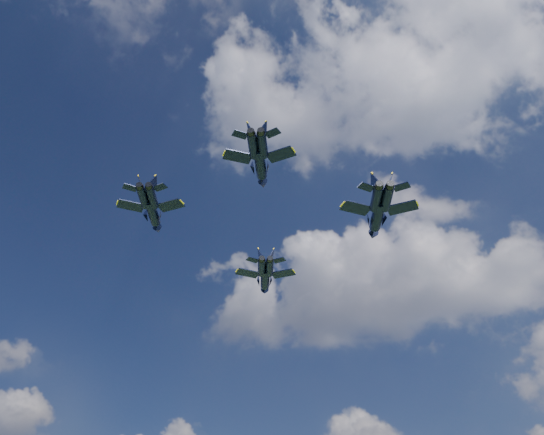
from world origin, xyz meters
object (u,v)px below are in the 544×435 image
at_px(jet_right, 377,217).
at_px(jet_slot, 260,165).
at_px(jet_left, 153,213).
at_px(jet_lead, 265,279).

bearing_deg(jet_right, jet_slot, -138.96).
relative_size(jet_left, jet_slot, 1.09).
xyz_separation_m(jet_left, jet_right, (37.10, 14.41, -0.60)).
relative_size(jet_right, jet_slot, 1.25).
xyz_separation_m(jet_lead, jet_slot, (12.56, -33.89, -0.45)).
bearing_deg(jet_right, jet_lead, 137.46).
bearing_deg(jet_slot, jet_left, 142.55).
distance_m(jet_left, jet_slot, 26.11).
height_order(jet_right, jet_slot, jet_right).
distance_m(jet_lead, jet_slot, 36.15).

